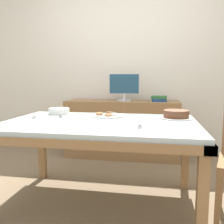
% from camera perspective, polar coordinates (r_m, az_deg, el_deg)
% --- Properties ---
extents(ground_plane, '(12.00, 12.00, 0.00)m').
position_cam_1_polar(ground_plane, '(2.36, -2.65, -20.18)').
color(ground_plane, '#7A664C').
extents(wall_back, '(8.00, 0.10, 2.60)m').
position_cam_1_polar(wall_back, '(3.75, 2.99, 10.63)').
color(wall_back, silver).
rests_on(wall_back, ground).
extents(dining_table, '(1.66, 1.07, 0.74)m').
position_cam_1_polar(dining_table, '(2.14, -2.76, -4.30)').
color(dining_table, silver).
rests_on(dining_table, ground).
extents(sideboard, '(1.56, 0.44, 0.80)m').
position_cam_1_polar(sideboard, '(3.52, 2.28, -3.92)').
color(sideboard, olive).
rests_on(sideboard, ground).
extents(computer_monitor, '(0.42, 0.20, 0.38)m').
position_cam_1_polar(computer_monitor, '(3.45, 2.80, 5.67)').
color(computer_monitor, silver).
rests_on(computer_monitor, sideboard).
extents(book_stack, '(0.21, 0.19, 0.08)m').
position_cam_1_polar(book_stack, '(3.43, 10.69, 3.01)').
color(book_stack, '#23478C').
rests_on(book_stack, sideboard).
extents(cake_chocolate_round, '(0.31, 0.31, 0.08)m').
position_cam_1_polar(cake_chocolate_round, '(2.33, 14.44, -0.62)').
color(cake_chocolate_round, silver).
rests_on(cake_chocolate_round, dining_table).
extents(pastry_platter, '(0.31, 0.31, 0.04)m').
position_cam_1_polar(pastry_platter, '(2.39, -0.92, -0.74)').
color(pastry_platter, silver).
rests_on(pastry_platter, dining_table).
extents(plate_stack, '(0.21, 0.21, 0.06)m').
position_cam_1_polar(plate_stack, '(2.62, -12.00, 0.22)').
color(plate_stack, silver).
rests_on(plate_stack, dining_table).
extents(tealight_near_front, '(0.04, 0.04, 0.04)m').
position_cam_1_polar(tealight_near_front, '(2.37, -17.38, -1.19)').
color(tealight_near_front, silver).
rests_on(tealight_near_front, dining_table).
extents(tealight_left_edge, '(0.04, 0.04, 0.04)m').
position_cam_1_polar(tealight_left_edge, '(2.35, -11.63, -1.10)').
color(tealight_left_edge, silver).
rests_on(tealight_left_edge, dining_table).
extents(tealight_right_edge, '(0.04, 0.04, 0.04)m').
position_cam_1_polar(tealight_right_edge, '(1.84, 6.40, -3.37)').
color(tealight_right_edge, silver).
rests_on(tealight_right_edge, dining_table).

